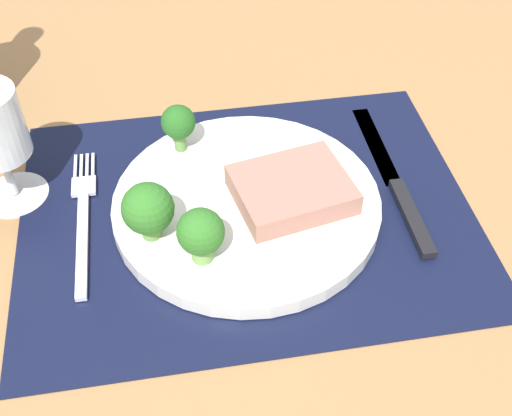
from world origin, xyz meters
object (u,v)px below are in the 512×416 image
at_px(steak, 292,190).
at_px(knife, 397,186).
at_px(plate, 247,204).
at_px(fork, 83,217).

xyz_separation_m(steak, knife, (0.11, 0.01, -0.02)).
bearing_deg(plate, steak, -8.66).
relative_size(plate, knife, 1.12).
height_order(steak, knife, steak).
bearing_deg(steak, fork, 174.09).
relative_size(steak, knife, 0.46).
bearing_deg(steak, plate, 171.34).
relative_size(steak, fork, 0.55).
height_order(plate, steak, steak).
distance_m(plate, knife, 0.15).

